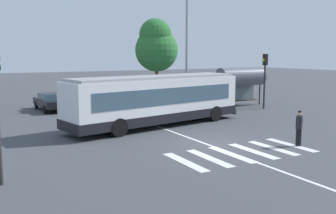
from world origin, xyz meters
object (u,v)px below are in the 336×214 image
traffic_light_far_corner (265,72)px  twin_arm_street_lamp (187,32)px  city_transit_bus (157,100)px  parked_car_black (51,101)px  parked_car_white (120,98)px  parked_car_champagne (86,99)px  background_tree_right (156,46)px  parked_car_red (144,96)px  bus_stop_shelter (241,77)px  pedestrian_crossing_street (299,126)px  parked_car_teal (172,94)px

traffic_light_far_corner → twin_arm_street_lamp: twin_arm_street_lamp is taller
city_transit_bus → parked_car_black: city_transit_bus is taller
twin_arm_street_lamp → city_transit_bus: bearing=-132.6°
parked_car_white → twin_arm_street_lamp: bearing=-21.0°
parked_car_champagne → background_tree_right: background_tree_right is taller
parked_car_white → parked_car_red: (2.44, 0.43, 0.00)m
bus_stop_shelter → twin_arm_street_lamp: 5.94m
pedestrian_crossing_street → parked_car_teal: bearing=80.7°
pedestrian_crossing_street → parked_car_champagne: bearing=107.2°
pedestrian_crossing_street → background_tree_right: bearing=79.2°
parked_car_white → background_tree_right: (6.89, 6.82, 4.48)m
pedestrian_crossing_street → traffic_light_far_corner: 12.72m
city_transit_bus → pedestrian_crossing_street: (3.57, -7.85, -0.62)m
traffic_light_far_corner → twin_arm_street_lamp: size_ratio=0.42×
parked_car_champagne → traffic_light_far_corner: traffic_light_far_corner is taller
city_transit_bus → twin_arm_street_lamp: 10.54m
pedestrian_crossing_street → parked_car_teal: 17.64m
parked_car_black → parked_car_red: (7.91, -0.16, 0.00)m
traffic_light_far_corner → bus_stop_shelter: bearing=104.8°
parked_car_champagne → twin_arm_street_lamp: bearing=-14.9°
parked_car_white → parked_car_teal: 5.28m
pedestrian_crossing_street → parked_car_red: bearing=89.9°
parked_car_teal → twin_arm_street_lamp: twin_arm_street_lamp is taller
bus_stop_shelter → pedestrian_crossing_street: bearing=-118.5°
parked_car_red → pedestrian_crossing_street: bearing=-90.1°
city_transit_bus → parked_car_red: (3.61, 9.41, -0.82)m
twin_arm_street_lamp → parked_car_teal: bearing=89.7°
parked_car_black → parked_car_teal: bearing=-0.1°
parked_car_white → parked_car_red: 2.47m
city_transit_bus → pedestrian_crossing_street: bearing=-65.5°
traffic_light_far_corner → bus_stop_shelter: 2.34m
parked_car_white → twin_arm_street_lamp: (5.24, -2.02, 5.45)m
parked_car_champagne → parked_car_white: bearing=-2.7°
city_transit_bus → parked_car_teal: 11.54m
city_transit_bus → twin_arm_street_lamp: size_ratio=1.16×
city_transit_bus → pedestrian_crossing_street: city_transit_bus is taller
parked_car_teal → background_tree_right: background_tree_right is taller
parked_car_teal → twin_arm_street_lamp: size_ratio=0.45×
parked_car_white → bus_stop_shelter: (9.13, -4.42, 1.65)m
parked_car_red → twin_arm_street_lamp: twin_arm_street_lamp is taller
parked_car_black → parked_car_teal: 10.72m
city_transit_bus → twin_arm_street_lamp: twin_arm_street_lamp is taller
parked_car_teal → background_tree_right: bearing=75.3°
parked_car_champagne → parked_car_teal: 8.13m
parked_car_champagne → traffic_light_far_corner: 14.45m
parked_car_champagne → parked_car_red: 5.31m
parked_car_black → parked_car_red: size_ratio=1.01×
traffic_light_far_corner → parked_car_champagne: bearing=151.7°
twin_arm_street_lamp → background_tree_right: (1.65, 8.84, -0.96)m
parked_car_red → parked_car_champagne: bearing=-176.9°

